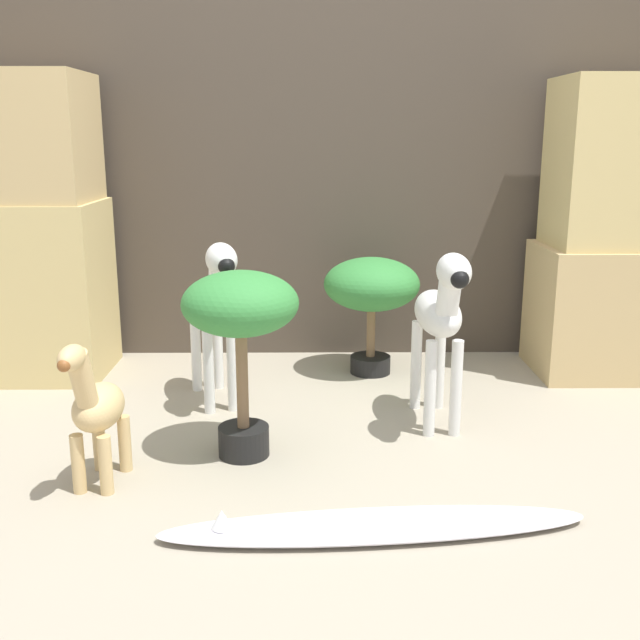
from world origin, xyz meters
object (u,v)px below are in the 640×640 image
Objects in this scene: zebra_right at (441,315)px; giraffe_figurine at (95,408)px; zebra_left at (214,301)px; potted_palm_front at (372,289)px; potted_palm_back at (241,317)px; surfboard at (372,525)px.

giraffe_figurine is (-1.10, -0.46, -0.17)m from zebra_right.
zebra_left is 0.75m from potted_palm_front.
zebra_left is 0.51m from potted_palm_back.
zebra_left is 1.07× the size of potted_palm_back.
zebra_left reaches higher than potted_palm_back.
giraffe_figurine is at bearing -157.17° from zebra_right.
potted_palm_back is 0.78m from surfboard.
surfboard is (0.54, -0.99, -0.40)m from zebra_left.
zebra_left is at bearing 118.52° from surfboard.
potted_palm_back reaches higher than potted_palm_front.
potted_palm_back reaches higher than surfboard.
giraffe_figurine is 0.92× the size of potted_palm_front.
zebra_right reaches higher than potted_palm_back.
zebra_right is 1.21m from giraffe_figurine.
surfboard is at bearing -61.48° from zebra_left.
zebra_left reaches higher than giraffe_figurine.
zebra_left is 0.57× the size of surfboard.
zebra_left is 1.39× the size of giraffe_figurine.
surfboard is (0.81, -0.29, -0.23)m from giraffe_figurine.
zebra_right is at bearing 68.78° from surfboard.
giraffe_figurine is 0.77× the size of potted_palm_back.
surfboard is at bearing -111.22° from zebra_right.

